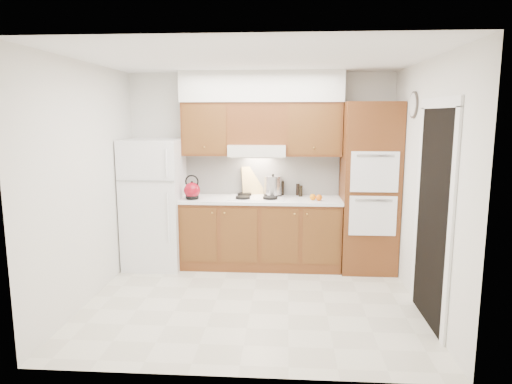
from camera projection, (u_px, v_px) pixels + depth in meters
floor at (252, 301)px, 5.06m from camera, size 3.60×3.60×0.00m
ceiling at (252, 59)px, 4.63m from camera, size 3.60×3.60×0.00m
wall_back at (260, 169)px, 6.32m from camera, size 3.60×0.02×2.60m
wall_left at (88, 183)px, 4.97m from camera, size 0.02×3.00×2.60m
wall_right at (425, 187)px, 4.73m from camera, size 0.02×3.00×2.60m
fridge at (155, 203)px, 6.14m from camera, size 0.75×0.72×1.72m
base_cabinets at (261, 234)px, 6.17m from camera, size 2.11×0.60×0.90m
countertop at (261, 200)px, 6.08m from camera, size 2.13×0.62×0.04m
backsplash at (262, 175)px, 6.32m from camera, size 2.11×0.03×0.56m
oven_cabinet at (369, 188)px, 5.94m from camera, size 0.70×0.65×2.20m
upper_cab_left at (206, 129)px, 6.12m from camera, size 0.63×0.33×0.70m
upper_cab_right at (314, 129)px, 6.02m from camera, size 0.73×0.33×0.70m
range_hood at (257, 150)px, 6.06m from camera, size 0.75×0.45×0.15m
upper_cab_over_hood at (258, 123)px, 6.06m from camera, size 0.75×0.33×0.55m
soffit at (261, 87)px, 5.96m from camera, size 2.13×0.36×0.40m
cooktop at (257, 198)px, 6.10m from camera, size 0.74×0.50×0.01m
doorway at (433, 218)px, 4.42m from camera, size 0.02×0.90×2.10m
wall_clock at (414, 105)px, 5.13m from camera, size 0.02×0.30×0.30m
kettle at (192, 190)px, 5.99m from camera, size 0.27×0.27×0.21m
cutting_board at (252, 181)px, 6.31m from camera, size 0.31×0.19×0.39m
stock_pot at (273, 186)px, 6.18m from camera, size 0.30×0.30×0.24m
condiment_a at (282, 188)px, 6.24m from camera, size 0.06×0.06×0.20m
condiment_b at (298, 190)px, 6.28m from camera, size 0.06×0.06×0.16m
condiment_c at (301, 191)px, 6.20m from camera, size 0.07×0.07×0.15m
orange_near at (319, 198)px, 5.90m from camera, size 0.08×0.08×0.08m
orange_far at (313, 197)px, 5.94m from camera, size 0.10×0.10×0.08m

